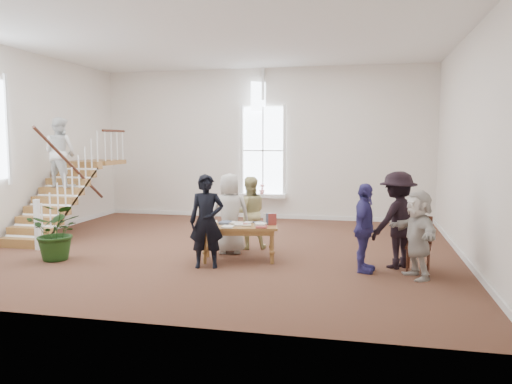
% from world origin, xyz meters
% --- Properties ---
extents(ground, '(10.00, 10.00, 0.00)m').
position_xyz_m(ground, '(0.00, 0.00, 0.00)').
color(ground, '#4F2C1F').
rests_on(ground, ground).
extents(room_shell, '(10.49, 10.00, 10.00)m').
position_xyz_m(room_shell, '(-0.00, 4.39, 0.40)').
color(room_shell, silver).
rests_on(room_shell, ground).
extents(staircase, '(1.10, 4.10, 2.92)m').
position_xyz_m(staircase, '(-4.34, 0.75, 1.62)').
color(staircase, brown).
rests_on(staircase, ground).
extents(library_table, '(1.62, 1.05, 0.76)m').
position_xyz_m(library_table, '(0.62, -0.92, 0.62)').
color(library_table, brown).
rests_on(library_table, ground).
extents(police_officer, '(0.71, 0.55, 1.74)m').
position_xyz_m(police_officer, '(0.18, -1.58, 0.87)').
color(police_officer, black).
rests_on(police_officer, ground).
extents(elderly_woman, '(0.93, 0.72, 1.68)m').
position_xyz_m(elderly_woman, '(0.28, -0.33, 0.84)').
color(elderly_woman, beige).
rests_on(elderly_woman, ground).
extents(person_yellow, '(0.93, 0.83, 1.58)m').
position_xyz_m(person_yellow, '(0.58, 0.17, 0.79)').
color(person_yellow, '#CFC381').
rests_on(person_yellow, ground).
extents(woman_cluster_a, '(0.55, 0.99, 1.60)m').
position_xyz_m(woman_cluster_a, '(3.03, -1.28, 0.80)').
color(woman_cluster_a, '#3B357F').
rests_on(woman_cluster_a, ground).
extents(woman_cluster_b, '(1.30, 1.29, 1.80)m').
position_xyz_m(woman_cluster_b, '(3.63, -0.83, 0.90)').
color(woman_cluster_b, black).
rests_on(woman_cluster_b, ground).
extents(woman_cluster_c, '(0.97, 1.48, 1.52)m').
position_xyz_m(woman_cluster_c, '(3.93, -1.48, 0.76)').
color(woman_cluster_c, beige).
rests_on(woman_cluster_c, ground).
extents(floor_plant, '(1.17, 1.06, 1.14)m').
position_xyz_m(floor_plant, '(-2.89, -1.66, 0.57)').
color(floor_plant, '#183611').
rests_on(floor_plant, ground).
extents(side_chair, '(0.49, 0.49, 0.99)m').
position_xyz_m(side_chair, '(4.01, -0.96, 0.55)').
color(side_chair, '#39190F').
rests_on(side_chair, ground).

